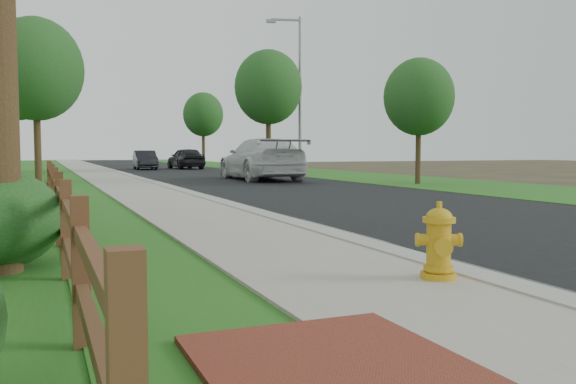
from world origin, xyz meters
name	(u,v)px	position (x,y,z in m)	size (l,w,h in m)	color
ground	(527,314)	(0.00, 0.00, 0.00)	(120.00, 120.00, 0.00)	#352A1D
road	(181,171)	(4.60, 35.00, 0.01)	(8.00, 90.00, 0.02)	black
curb	(114,171)	(0.40, 35.00, 0.06)	(0.40, 90.00, 0.12)	gray
wet_gutter	(120,172)	(0.75, 35.00, 0.02)	(0.50, 90.00, 0.00)	black
sidewalk	(92,172)	(-0.90, 35.00, 0.05)	(2.20, 90.00, 0.10)	gray
grass_strip	(59,173)	(-2.80, 35.00, 0.03)	(1.60, 90.00, 0.06)	#295A19
verge_far	(280,170)	(11.50, 35.00, 0.02)	(6.00, 90.00, 0.04)	#295A19
ranch_fence	(57,199)	(-3.60, 6.40, 0.62)	(0.12, 16.92, 1.10)	#482318
fire_hydrant	(439,243)	(-0.10, 1.12, 0.46)	(0.51, 0.42, 0.79)	#C88E17
white_suv	(261,159)	(5.62, 22.47, 0.96)	(2.64, 6.50, 1.89)	silver
dark_car_mid	(186,158)	(5.96, 39.59, 0.78)	(1.81, 4.49, 1.53)	black
dark_car_far	(145,160)	(3.01, 39.35, 0.68)	(1.41, 4.03, 1.33)	black
streetlight	(297,85)	(11.15, 31.24, 5.44)	(2.19, 0.72, 9.61)	gray
boulder	(38,212)	(-3.90, 7.60, 0.32)	(0.95, 0.71, 0.63)	brown
tree_near_left	(35,69)	(-3.90, 23.39, 4.71)	(3.86, 3.86, 6.84)	#352115
tree_near_right	(419,97)	(10.20, 16.64, 3.49)	(2.80, 2.80, 5.05)	#352115
tree_mid_left	(15,78)	(-5.02, 34.50, 5.51)	(4.46, 4.46, 7.97)	#352115
tree_mid_right	(268,87)	(9.16, 31.04, 5.18)	(4.12, 4.12, 7.46)	#352115
tree_far_right	(203,115)	(9.00, 46.36, 4.34)	(3.37, 3.37, 6.21)	#352115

